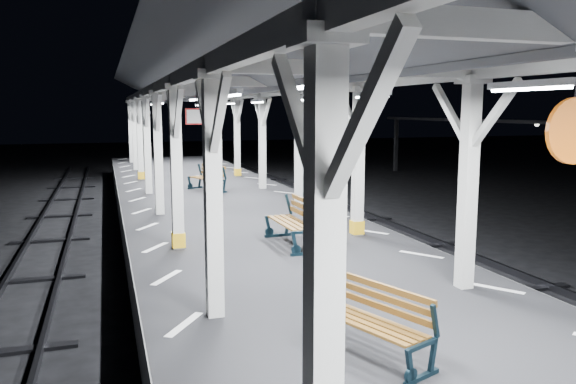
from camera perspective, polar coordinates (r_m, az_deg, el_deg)
ground at (r=10.62m, az=1.55°, el=-12.66°), size 120.00×120.00×0.00m
platform at (r=10.46m, az=1.56°, el=-10.10°), size 6.00×50.00×1.00m
hazard_stripes_left at (r=9.79m, az=-12.22°, el=-8.49°), size 1.00×48.00×0.01m
hazard_stripes_right at (r=11.34m, az=13.38°, el=-6.20°), size 1.00×48.00×0.01m
track_left at (r=10.19m, az=-26.90°, el=-14.05°), size 2.20×60.00×0.16m
track_right at (r=13.06m, az=22.96°, el=-8.92°), size 2.20×60.00×0.16m
canopy at (r=9.93m, az=1.69°, el=12.71°), size 5.40×49.00×4.65m
bench_near at (r=6.67m, az=9.03°, el=-12.68°), size 1.02×1.57×0.80m
bench_mid at (r=11.72m, az=0.83°, el=-2.93°), size 0.71×1.80×0.97m
bench_far at (r=19.82m, az=-8.04°, el=1.50°), size 1.17×1.76×0.89m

